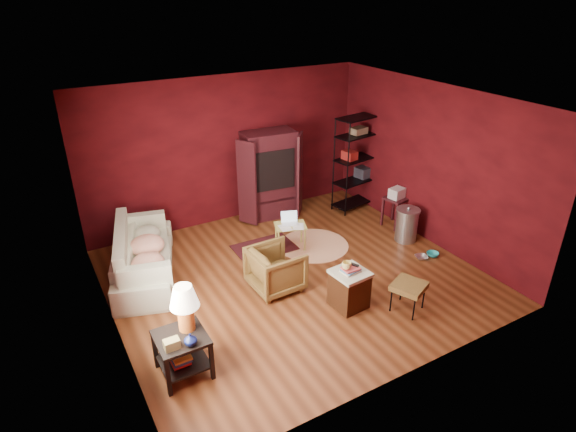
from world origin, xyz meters
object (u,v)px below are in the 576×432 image
Objects in this scene: armchair at (276,267)px; laptop_desk at (290,227)px; hamper at (349,288)px; wire_shelving at (357,159)px; side_table at (183,323)px; tv_armoire at (269,173)px; sofa at (143,253)px.

armchair is 1.13× the size of laptop_desk.
hamper is at bearing -73.44° from laptop_desk.
laptop_desk is 2.30m from wire_shelving.
armchair is 0.65× the size of side_table.
tv_armoire is at bearing -27.53° from armchair.
sofa reaches higher than armchair.
hamper is 0.35× the size of wire_shelving.
side_table is 0.60× the size of wire_shelving.
armchair is 2.03m from side_table.
tv_armoire is 0.90× the size of wire_shelving.
armchair is (1.64, -1.34, -0.05)m from sofa.
sofa is at bearing 87.21° from side_table.
hamper is 0.39× the size of tv_armoire.
sofa is 2.33m from side_table.
wire_shelving reaches higher than side_table.
armchair is at bearing -110.16° from laptop_desk.
armchair is at bearing 127.05° from hamper.
wire_shelving is (2.04, 0.83, 0.65)m from laptop_desk.
sofa is at bearing 49.21° from armchair.
tv_armoire is (0.43, 3.23, 0.60)m from hamper.
hamper is 1.89m from laptop_desk.
hamper is (2.46, 0.04, -0.39)m from side_table.
laptop_desk is (2.57, 1.93, -0.28)m from side_table.
wire_shelving is at bearing 42.26° from laptop_desk.
side_table is 2.49m from hamper.
armchair reaches higher than hamper.
armchair is at bearing -110.40° from tv_armoire.
sofa is at bearing 176.65° from wire_shelving.
laptop_desk is at bearing -166.86° from wire_shelving.
wire_shelving is at bearing -59.34° from armchair.
armchair is 0.39× the size of wire_shelving.
wire_shelving reaches higher than armchair.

